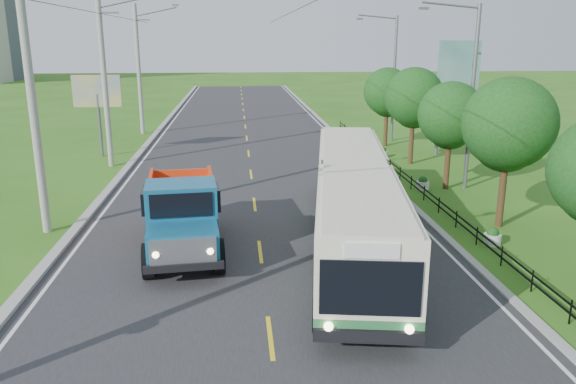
{
  "coord_description": "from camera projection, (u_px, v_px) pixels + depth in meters",
  "views": [
    {
      "loc": [
        -0.71,
        -12.8,
        7.34
      ],
      "look_at": [
        1.1,
        7.11,
        1.9
      ],
      "focal_mm": 35.0,
      "sensor_mm": 36.0,
      "label": 1
    }
  ],
  "objects": [
    {
      "name": "ground",
      "position": [
        270.0,
        338.0,
        14.29
      ],
      "size": [
        240.0,
        240.0,
        0.0
      ],
      "primitive_type": "plane",
      "color": "#2F5F16",
      "rests_on": "ground"
    },
    {
      "name": "road",
      "position": [
        250.0,
        167.0,
        33.5
      ],
      "size": [
        14.0,
        120.0,
        0.02
      ],
      "primitive_type": "cube",
      "color": "#28282B",
      "rests_on": "ground"
    },
    {
      "name": "curb_left",
      "position": [
        127.0,
        168.0,
        32.86
      ],
      "size": [
        0.4,
        120.0,
        0.15
      ],
      "primitive_type": "cube",
      "color": "#9E9E99",
      "rests_on": "ground"
    },
    {
      "name": "curb_right",
      "position": [
        368.0,
        164.0,
        34.12
      ],
      "size": [
        0.3,
        120.0,
        0.1
      ],
      "primitive_type": "cube",
      "color": "#9E9E99",
      "rests_on": "ground"
    },
    {
      "name": "edge_line_left",
      "position": [
        137.0,
        169.0,
        32.92
      ],
      "size": [
        0.12,
        120.0,
        0.0
      ],
      "primitive_type": "cube",
      "color": "silver",
      "rests_on": "road"
    },
    {
      "name": "edge_line_right",
      "position": [
        360.0,
        164.0,
        34.08
      ],
      "size": [
        0.12,
        120.0,
        0.0
      ],
      "primitive_type": "cube",
      "color": "silver",
      "rests_on": "road"
    },
    {
      "name": "centre_dash",
      "position": [
        270.0,
        337.0,
        14.28
      ],
      "size": [
        0.12,
        2.2,
        0.0
      ],
      "primitive_type": "cube",
      "color": "yellow",
      "rests_on": "road"
    },
    {
      "name": "railing_right",
      "position": [
        411.0,
        184.0,
        28.36
      ],
      "size": [
        0.04,
        40.0,
        0.6
      ],
      "primitive_type": "cube",
      "color": "black",
      "rests_on": "ground"
    },
    {
      "name": "pole_near",
      "position": [
        33.0,
        102.0,
        20.87
      ],
      "size": [
        3.51,
        0.32,
        10.0
      ],
      "color": "gray",
      "rests_on": "ground"
    },
    {
      "name": "pole_mid",
      "position": [
        105.0,
        80.0,
        32.41
      ],
      "size": [
        3.51,
        0.32,
        10.0
      ],
      "color": "gray",
      "rests_on": "ground"
    },
    {
      "name": "pole_far",
      "position": [
        139.0,
        69.0,
        43.94
      ],
      "size": [
        3.51,
        0.32,
        10.0
      ],
      "color": "gray",
      "rests_on": "ground"
    },
    {
      "name": "tree_third",
      "position": [
        508.0,
        128.0,
        21.93
      ],
      "size": [
        3.6,
        3.62,
        6.0
      ],
      "color": "#382314",
      "rests_on": "ground"
    },
    {
      "name": "tree_fourth",
      "position": [
        451.0,
        118.0,
        27.8
      ],
      "size": [
        3.24,
        3.31,
        5.4
      ],
      "color": "#382314",
      "rests_on": "ground"
    },
    {
      "name": "tree_fifth",
      "position": [
        414.0,
        100.0,
        33.49
      ],
      "size": [
        3.48,
        3.52,
        5.8
      ],
      "color": "#382314",
      "rests_on": "ground"
    },
    {
      "name": "tree_back",
      "position": [
        388.0,
        94.0,
        39.31
      ],
      "size": [
        3.3,
        3.36,
        5.5
      ],
      "color": "#382314",
      "rests_on": "ground"
    },
    {
      "name": "streetlight_mid",
      "position": [
        469.0,
        91.0,
        27.39
      ],
      "size": [
        3.02,
        0.2,
        9.07
      ],
      "color": "slate",
      "rests_on": "ground"
    },
    {
      "name": "streetlight_far",
      "position": [
        392.0,
        74.0,
        40.84
      ],
      "size": [
        3.02,
        0.2,
        9.07
      ],
      "color": "slate",
      "rests_on": "ground"
    },
    {
      "name": "planter_near",
      "position": [
        492.0,
        237.0,
        20.73
      ],
      "size": [
        0.64,
        0.64,
        0.67
      ],
      "color": "silver",
      "rests_on": "ground"
    },
    {
      "name": "planter_mid",
      "position": [
        423.0,
        184.0,
        28.42
      ],
      "size": [
        0.64,
        0.64,
        0.67
      ],
      "color": "silver",
      "rests_on": "ground"
    },
    {
      "name": "planter_far",
      "position": [
        383.0,
        153.0,
        36.11
      ],
      "size": [
        0.64,
        0.64,
        0.67
      ],
      "color": "silver",
      "rests_on": "ground"
    },
    {
      "name": "billboard_left",
      "position": [
        97.0,
        96.0,
        35.5
      ],
      "size": [
        3.0,
        0.2,
        5.2
      ],
      "color": "slate",
      "rests_on": "ground"
    },
    {
      "name": "billboard_right",
      "position": [
        456.0,
        74.0,
        33.18
      ],
      "size": [
        0.24,
        6.0,
        7.3
      ],
      "color": "slate",
      "rests_on": "ground"
    },
    {
      "name": "bus",
      "position": [
        354.0,
        196.0,
        20.33
      ],
      "size": [
        5.03,
        16.14,
        3.08
      ],
      "rotation": [
        0.0,
        0.0,
        -0.16
      ],
      "color": "#2C6E3C",
      "rests_on": "ground"
    },
    {
      "name": "dump_truck",
      "position": [
        182.0,
        209.0,
        19.8
      ],
      "size": [
        3.07,
        6.71,
        2.73
      ],
      "rotation": [
        0.0,
        0.0,
        0.09
      ],
      "color": "#155D83",
      "rests_on": "ground"
    }
  ]
}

